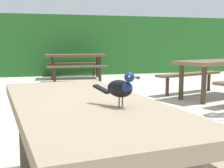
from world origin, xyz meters
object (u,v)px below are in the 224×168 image
object	(u,v)px
bird_grackle	(121,87)
picnic_table_far_centre	(217,70)
picnic_table_mid_left	(76,60)
picnic_table_foreground	(83,131)

from	to	relation	value
bird_grackle	picnic_table_far_centre	world-z (taller)	bird_grackle
bird_grackle	picnic_table_mid_left	distance (m)	7.84
picnic_table_foreground	bird_grackle	xyz separation A→B (m)	(0.16, -0.26, 0.29)
picnic_table_mid_left	picnic_table_far_centre	world-z (taller)	same
picnic_table_mid_left	picnic_table_foreground	bearing A→B (deg)	-98.02
picnic_table_foreground	picnic_table_far_centre	bearing A→B (deg)	47.00
picnic_table_foreground	picnic_table_far_centre	size ratio (longest dim) A/B	0.87
bird_grackle	picnic_table_far_centre	distance (m)	4.83
bird_grackle	picnic_table_foreground	bearing A→B (deg)	121.14
picnic_table_foreground	picnic_table_far_centre	xyz separation A→B (m)	(3.23, 3.46, 0.00)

